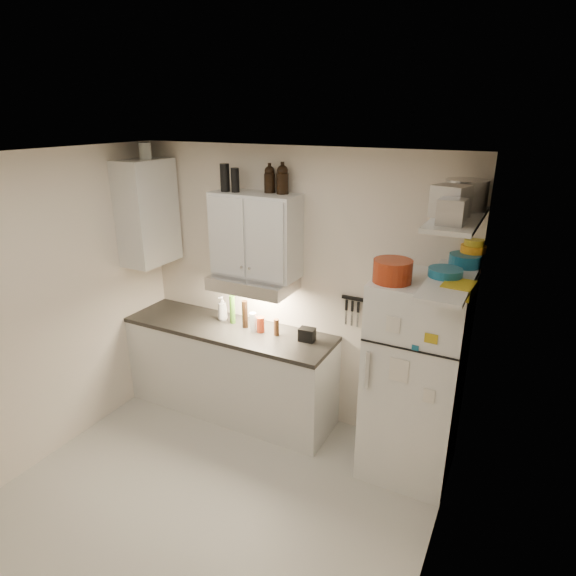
% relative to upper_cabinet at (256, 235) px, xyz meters
% --- Properties ---
extents(floor, '(3.20, 3.00, 0.02)m').
position_rel_upper_cabinet_xyz_m(floor, '(0.30, -1.33, -1.84)').
color(floor, '#BAB7AC').
rests_on(floor, ground).
extents(ceiling, '(3.20, 3.00, 0.02)m').
position_rel_upper_cabinet_xyz_m(ceiling, '(0.30, -1.33, 0.78)').
color(ceiling, white).
rests_on(ceiling, ground).
extents(back_wall, '(3.20, 0.02, 2.60)m').
position_rel_upper_cabinet_xyz_m(back_wall, '(0.30, 0.18, -0.53)').
color(back_wall, beige).
rests_on(back_wall, ground).
extents(left_wall, '(0.02, 3.00, 2.60)m').
position_rel_upper_cabinet_xyz_m(left_wall, '(-1.31, -1.33, -0.53)').
color(left_wall, beige).
rests_on(left_wall, ground).
extents(right_wall, '(0.02, 3.00, 2.60)m').
position_rel_upper_cabinet_xyz_m(right_wall, '(1.91, -1.33, -0.53)').
color(right_wall, beige).
rests_on(right_wall, ground).
extents(base_cabinet, '(2.10, 0.60, 0.88)m').
position_rel_upper_cabinet_xyz_m(base_cabinet, '(-0.25, -0.14, -1.39)').
color(base_cabinet, silver).
rests_on(base_cabinet, floor).
extents(countertop, '(2.10, 0.62, 0.04)m').
position_rel_upper_cabinet_xyz_m(countertop, '(-0.25, -0.14, -0.93)').
color(countertop, black).
rests_on(countertop, base_cabinet).
extents(upper_cabinet, '(0.80, 0.33, 0.75)m').
position_rel_upper_cabinet_xyz_m(upper_cabinet, '(0.00, 0.00, 0.00)').
color(upper_cabinet, silver).
rests_on(upper_cabinet, back_wall).
extents(side_cabinet, '(0.33, 0.55, 1.00)m').
position_rel_upper_cabinet_xyz_m(side_cabinet, '(-1.14, -0.14, 0.12)').
color(side_cabinet, silver).
rests_on(side_cabinet, left_wall).
extents(range_hood, '(0.76, 0.46, 0.12)m').
position_rel_upper_cabinet_xyz_m(range_hood, '(0.00, -0.06, -0.44)').
color(range_hood, silver).
rests_on(range_hood, back_wall).
extents(fridge, '(0.70, 0.68, 1.70)m').
position_rel_upper_cabinet_xyz_m(fridge, '(1.55, -0.18, -0.98)').
color(fridge, white).
rests_on(fridge, floor).
extents(shelf_hi, '(0.30, 0.95, 0.03)m').
position_rel_upper_cabinet_xyz_m(shelf_hi, '(1.75, -0.31, 0.38)').
color(shelf_hi, silver).
rests_on(shelf_hi, right_wall).
extents(shelf_lo, '(0.30, 0.95, 0.03)m').
position_rel_upper_cabinet_xyz_m(shelf_lo, '(1.75, -0.31, -0.07)').
color(shelf_lo, silver).
rests_on(shelf_lo, right_wall).
extents(knife_strip, '(0.42, 0.02, 0.03)m').
position_rel_upper_cabinet_xyz_m(knife_strip, '(1.00, 0.15, -0.51)').
color(knife_strip, black).
rests_on(knife_strip, back_wall).
extents(dutch_oven, '(0.35, 0.35, 0.17)m').
position_rel_upper_cabinet_xyz_m(dutch_oven, '(1.35, -0.33, -0.04)').
color(dutch_oven, '#972C11').
rests_on(dutch_oven, fridge).
extents(book_stack, '(0.21, 0.26, 0.08)m').
position_rel_upper_cabinet_xyz_m(book_stack, '(1.82, -0.39, -0.08)').
color(book_stack, gold).
rests_on(book_stack, fridge).
extents(spice_jar, '(0.08, 0.08, 0.11)m').
position_rel_upper_cabinet_xyz_m(spice_jar, '(1.62, -0.18, -0.07)').
color(spice_jar, silver).
rests_on(spice_jar, fridge).
extents(stock_pot, '(0.39, 0.39, 0.21)m').
position_rel_upper_cabinet_xyz_m(stock_pot, '(1.75, -0.05, 0.49)').
color(stock_pot, silver).
rests_on(stock_pot, shelf_hi).
extents(tin_a, '(0.25, 0.24, 0.21)m').
position_rel_upper_cabinet_xyz_m(tin_a, '(1.70, -0.37, 0.49)').
color(tin_a, '#AAAAAD').
rests_on(tin_a, shelf_hi).
extents(tin_b, '(0.16, 0.16, 0.16)m').
position_rel_upper_cabinet_xyz_m(tin_b, '(1.75, -0.59, 0.47)').
color(tin_b, '#AAAAAD').
rests_on(tin_b, shelf_hi).
extents(bowl_teal, '(0.23, 0.23, 0.09)m').
position_rel_upper_cabinet_xyz_m(bowl_teal, '(1.79, 0.05, -0.00)').
color(bowl_teal, '#165C7D').
rests_on(bowl_teal, shelf_lo).
extents(bowl_orange, '(0.19, 0.19, 0.06)m').
position_rel_upper_cabinet_xyz_m(bowl_orange, '(1.83, 0.13, 0.07)').
color(bowl_orange, orange).
rests_on(bowl_orange, bowl_teal).
extents(bowl_yellow, '(0.14, 0.14, 0.05)m').
position_rel_upper_cabinet_xyz_m(bowl_yellow, '(1.83, 0.13, 0.12)').
color(bowl_yellow, gold).
rests_on(bowl_yellow, bowl_orange).
extents(plates, '(0.26, 0.26, 0.06)m').
position_rel_upper_cabinet_xyz_m(plates, '(1.71, -0.27, -0.02)').
color(plates, '#165C7D').
rests_on(plates, shelf_lo).
extents(growler_a, '(0.13, 0.13, 0.23)m').
position_rel_upper_cabinet_xyz_m(growler_a, '(0.11, 0.08, 0.49)').
color(growler_a, black).
rests_on(growler_a, upper_cabinet).
extents(growler_b, '(0.12, 0.12, 0.25)m').
position_rel_upper_cabinet_xyz_m(growler_b, '(0.24, 0.06, 0.50)').
color(growler_b, black).
rests_on(growler_b, upper_cabinet).
extents(thermos_a, '(0.07, 0.07, 0.21)m').
position_rel_upper_cabinet_xyz_m(thermos_a, '(-0.17, -0.04, 0.48)').
color(thermos_a, black).
rests_on(thermos_a, upper_cabinet).
extents(thermos_b, '(0.11, 0.11, 0.24)m').
position_rel_upper_cabinet_xyz_m(thermos_b, '(-0.28, -0.05, 0.50)').
color(thermos_b, black).
rests_on(thermos_b, upper_cabinet).
extents(side_jar, '(0.12, 0.12, 0.15)m').
position_rel_upper_cabinet_xyz_m(side_jar, '(-1.11, -0.11, 0.70)').
color(side_jar, silver).
rests_on(side_jar, side_cabinet).
extents(soap_bottle, '(0.13, 0.13, 0.28)m').
position_rel_upper_cabinet_xyz_m(soap_bottle, '(-0.39, -0.02, -0.77)').
color(soap_bottle, silver).
rests_on(soap_bottle, countertop).
extents(pepper_mill, '(0.06, 0.06, 0.16)m').
position_rel_upper_cabinet_xyz_m(pepper_mill, '(0.25, -0.08, -0.83)').
color(pepper_mill, brown).
rests_on(pepper_mill, countertop).
extents(oil_bottle, '(0.06, 0.06, 0.28)m').
position_rel_upper_cabinet_xyz_m(oil_bottle, '(-0.26, -0.04, -0.76)').
color(oil_bottle, '#396A1A').
rests_on(oil_bottle, countertop).
extents(vinegar_bottle, '(0.07, 0.07, 0.27)m').
position_rel_upper_cabinet_xyz_m(vinegar_bottle, '(-0.10, -0.07, -0.77)').
color(vinegar_bottle, black).
rests_on(vinegar_bottle, countertop).
extents(clear_bottle, '(0.07, 0.07, 0.19)m').
position_rel_upper_cabinet_xyz_m(clear_bottle, '(0.01, -0.11, -0.81)').
color(clear_bottle, silver).
rests_on(clear_bottle, countertop).
extents(red_jar, '(0.10, 0.10, 0.15)m').
position_rel_upper_cabinet_xyz_m(red_jar, '(0.08, -0.09, -0.83)').
color(red_jar, '#972C11').
rests_on(red_jar, countertop).
extents(caddy, '(0.15, 0.11, 0.12)m').
position_rel_upper_cabinet_xyz_m(caddy, '(0.55, -0.06, -0.84)').
color(caddy, black).
rests_on(caddy, countertop).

